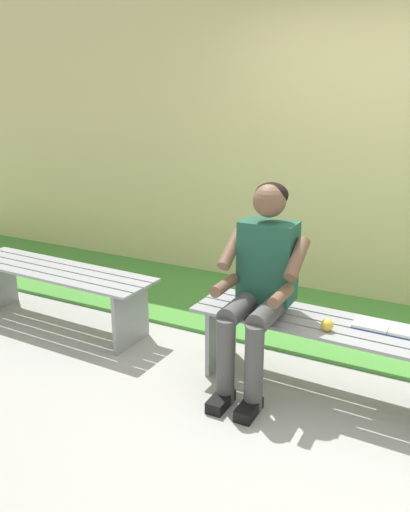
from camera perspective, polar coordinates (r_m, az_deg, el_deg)
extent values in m
cube|color=#9E9E99|center=(3.20, -12.84, -17.88)|extent=(10.00, 7.00, 0.04)
cube|color=#478C38|center=(4.98, 4.87, -3.63)|extent=(9.00, 1.99, 0.03)
cube|color=#D1C684|center=(4.84, 13.48, 13.53)|extent=(9.50, 0.24, 3.02)
cube|color=gray|center=(3.46, 13.66, -6.02)|extent=(1.66, 0.15, 0.02)
cube|color=gray|center=(3.36, 13.11, -6.72)|extent=(1.66, 0.15, 0.02)
cube|color=gray|center=(3.26, 12.52, -7.45)|extent=(1.66, 0.15, 0.02)
cube|color=gray|center=(3.16, 11.90, -8.24)|extent=(1.66, 0.15, 0.02)
cube|color=gray|center=(3.64, 1.76, -8.29)|extent=(0.04, 0.40, 0.45)
cube|color=gray|center=(4.41, -14.02, -0.83)|extent=(1.66, 0.15, 0.02)
cube|color=gray|center=(4.34, -15.04, -1.24)|extent=(1.66, 0.15, 0.02)
cube|color=gray|center=(4.26, -16.09, -1.67)|extent=(1.66, 0.15, 0.02)
cube|color=gray|center=(4.19, -17.19, -2.10)|extent=(1.66, 0.15, 0.02)
cube|color=gray|center=(3.94, -7.89, -6.38)|extent=(0.04, 0.40, 0.45)
cube|color=#1E513D|center=(3.31, 6.69, -0.55)|extent=(0.34, 0.20, 0.50)
sphere|color=brown|center=(3.21, 6.87, 5.86)|extent=(0.20, 0.20, 0.20)
ellipsoid|color=black|center=(3.23, 7.08, 6.48)|extent=(0.20, 0.19, 0.15)
cylinder|color=#4C4C4C|center=(3.20, 6.74, -6.04)|extent=(0.13, 0.40, 0.13)
cylinder|color=#4C4C4C|center=(3.26, 3.78, -5.47)|extent=(0.13, 0.40, 0.13)
cylinder|color=#4C4C4C|center=(3.15, 5.21, -11.85)|extent=(0.11, 0.11, 0.54)
cube|color=black|center=(3.23, 4.66, -15.95)|extent=(0.10, 0.22, 0.07)
cylinder|color=#4C4C4C|center=(3.21, 2.19, -11.15)|extent=(0.11, 0.11, 0.54)
cube|color=black|center=(3.29, 1.68, -15.19)|extent=(0.10, 0.22, 0.07)
cylinder|color=brown|center=(3.16, 9.76, -0.29)|extent=(0.08, 0.28, 0.23)
cylinder|color=brown|center=(3.08, 8.10, -4.21)|extent=(0.07, 0.26, 0.07)
cylinder|color=brown|center=(3.30, 2.83, 0.75)|extent=(0.08, 0.28, 0.23)
cylinder|color=brown|center=(3.21, 2.09, -3.14)|extent=(0.07, 0.26, 0.07)
sphere|color=gold|center=(3.18, 12.85, -7.16)|extent=(0.07, 0.07, 0.07)
cube|color=white|center=(3.28, 20.80, -7.60)|extent=(0.20, 0.16, 0.02)
cube|color=white|center=(3.31, 17.28, -7.00)|extent=(0.20, 0.16, 0.02)
cube|color=#1E478C|center=(3.30, 19.01, -7.44)|extent=(0.42, 0.17, 0.01)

